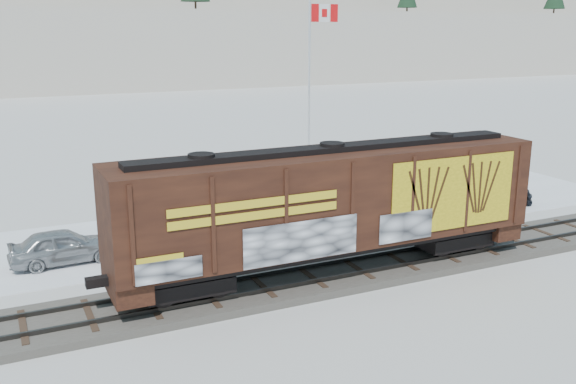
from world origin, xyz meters
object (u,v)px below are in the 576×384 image
car_silver (63,246)px  car_dark (482,189)px  hopper_railcar (331,202)px  car_white (323,207)px  flagpole (310,121)px

car_silver → car_dark: (21.64, -0.13, 0.07)m
hopper_railcar → car_silver: bearing=145.9°
car_white → car_silver: bearing=110.4°
car_white → hopper_railcar: bearing=170.6°
hopper_railcar → car_dark: 14.16m
flagpole → car_white: bearing=-112.0°
flagpole → car_dark: bearing=-50.0°
flagpole → car_silver: flagpole is taller
hopper_railcar → car_white: bearing=63.6°
car_dark → car_white: bearing=103.6°
flagpole → car_white: (-2.78, -6.87, -3.25)m
car_silver → car_dark: car_dark is taller
hopper_railcar → car_white: (3.38, 6.83, -2.35)m
hopper_railcar → car_dark: (12.67, 5.94, -2.23)m
hopper_railcar → car_silver: size_ratio=3.93×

